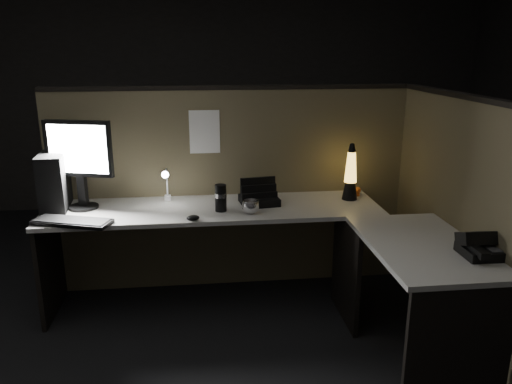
{
  "coord_description": "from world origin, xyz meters",
  "views": [
    {
      "loc": [
        -0.24,
        -2.69,
        1.79
      ],
      "look_at": [
        0.12,
        0.35,
        0.9
      ],
      "focal_mm": 35.0,
      "sensor_mm": 36.0,
      "label": 1
    }
  ],
  "objects": [
    {
      "name": "partition_back",
      "position": [
        0.0,
        0.93,
        0.75
      ],
      "size": [
        2.66,
        0.06,
        1.5
      ],
      "primitive_type": "cube",
      "color": "brown",
      "rests_on": "ground"
    },
    {
      "name": "mouse",
      "position": [
        -0.29,
        0.34,
        0.75
      ],
      "size": [
        0.09,
        0.07,
        0.03
      ],
      "primitive_type": "ellipsoid",
      "rotation": [
        0.0,
        0.0,
        0.17
      ],
      "color": "black",
      "rests_on": "desk"
    },
    {
      "name": "pinned_paper",
      "position": [
        -0.19,
        0.9,
        1.21
      ],
      "size": [
        0.22,
        0.0,
        0.31
      ],
      "primitive_type": "cube",
      "color": "white",
      "rests_on": "partition_back"
    },
    {
      "name": "desk_phone",
      "position": [
        1.24,
        -0.39,
        0.78
      ],
      "size": [
        0.23,
        0.24,
        0.14
      ],
      "rotation": [
        0.0,
        0.0,
        -0.01
      ],
      "color": "black",
      "rests_on": "desk"
    },
    {
      "name": "clip_lamp",
      "position": [
        -0.47,
        0.73,
        0.88
      ],
      "size": [
        0.05,
        0.19,
        0.25
      ],
      "color": "silver",
      "rests_on": "desk"
    },
    {
      "name": "monitor",
      "position": [
        -1.04,
        0.69,
        1.09
      ],
      "size": [
        0.46,
        0.2,
        0.6
      ],
      "rotation": [
        0.0,
        0.0,
        -0.28
      ],
      "color": "black",
      "rests_on": "desk"
    },
    {
      "name": "figurine",
      "position": [
        0.92,
        0.75,
        0.77
      ],
      "size": [
        0.05,
        0.05,
        0.05
      ],
      "primitive_type": "sphere",
      "color": "orange",
      "rests_on": "desk"
    },
    {
      "name": "pc_tower",
      "position": [
        -1.22,
        0.71,
        0.92
      ],
      "size": [
        0.19,
        0.38,
        0.38
      ],
      "primitive_type": "cube",
      "rotation": [
        0.0,
        0.0,
        0.09
      ],
      "color": "black",
      "rests_on": "desk"
    },
    {
      "name": "partition_right",
      "position": [
        1.33,
        0.1,
        0.75
      ],
      "size": [
        0.06,
        1.66,
        1.5
      ],
      "primitive_type": "cube",
      "color": "brown",
      "rests_on": "ground"
    },
    {
      "name": "room_shell",
      "position": [
        0.0,
        0.0,
        1.62
      ],
      "size": [
        6.0,
        6.0,
        6.0
      ],
      "color": "silver",
      "rests_on": "ground"
    },
    {
      "name": "steel_mug",
      "position": [
        0.09,
        0.44,
        0.77
      ],
      "size": [
        0.12,
        0.12,
        0.09
      ],
      "primitive_type": "imported",
      "rotation": [
        0.0,
        0.0,
        0.03
      ],
      "color": "silver",
      "rests_on": "desk"
    },
    {
      "name": "lava_lamp",
      "position": [
        0.84,
        0.68,
        0.9
      ],
      "size": [
        0.11,
        0.11,
        0.41
      ],
      "color": "black",
      "rests_on": "desk"
    },
    {
      "name": "keyboard",
      "position": [
        -1.04,
        0.36,
        0.74
      ],
      "size": [
        0.52,
        0.31,
        0.02
      ],
      "primitive_type": "cube",
      "rotation": [
        0.0,
        0.0,
        -0.32
      ],
      "color": "black",
      "rests_on": "desk"
    },
    {
      "name": "desk",
      "position": [
        0.18,
        0.25,
        0.58
      ],
      "size": [
        2.6,
        1.6,
        0.73
      ],
      "color": "beige",
      "rests_on": "ground"
    },
    {
      "name": "floor",
      "position": [
        0.0,
        0.0,
        0.0
      ],
      "size": [
        6.0,
        6.0,
        0.0
      ],
      "primitive_type": "plane",
      "color": "black",
      "rests_on": "ground"
    },
    {
      "name": "organizer",
      "position": [
        0.17,
        0.65,
        0.77
      ],
      "size": [
        0.28,
        0.26,
        0.19
      ],
      "rotation": [
        0.0,
        0.0,
        0.13
      ],
      "color": "black",
      "rests_on": "desk"
    },
    {
      "name": "travel_mug",
      "position": [
        -0.1,
        0.51,
        0.82
      ],
      "size": [
        0.08,
        0.08,
        0.18
      ],
      "primitive_type": "cylinder",
      "color": "black",
      "rests_on": "desk"
    }
  ]
}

